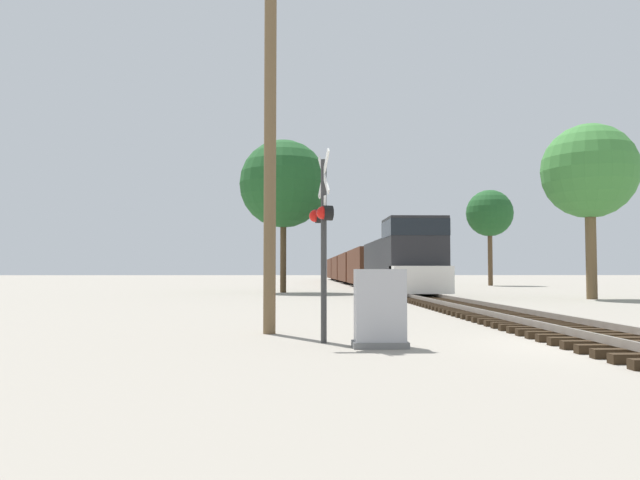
% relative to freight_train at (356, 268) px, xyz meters
% --- Properties ---
extents(ground_plane, '(400.00, 400.00, 0.00)m').
position_rel_freight_train_xyz_m(ground_plane, '(0.00, -56.27, -1.81)').
color(ground_plane, gray).
extents(rail_track_bed, '(2.60, 160.00, 0.31)m').
position_rel_freight_train_xyz_m(rail_track_bed, '(0.00, -56.27, -1.67)').
color(rail_track_bed, black).
rests_on(rail_track_bed, ground).
extents(freight_train, '(3.08, 77.07, 4.29)m').
position_rel_freight_train_xyz_m(freight_train, '(0.00, 0.00, 0.00)').
color(freight_train, '#232326').
rests_on(freight_train, ground).
extents(crossing_signal_near, '(0.48, 1.02, 3.89)m').
position_rel_freight_train_xyz_m(crossing_signal_near, '(-5.69, -55.41, 0.55)').
color(crossing_signal_near, '#333333').
rests_on(crossing_signal_near, ground).
extents(relay_cabinet, '(1.05, 0.61, 1.49)m').
position_rel_freight_train_xyz_m(relay_cabinet, '(-4.63, -56.17, -1.08)').
color(relay_cabinet, slate).
rests_on(relay_cabinet, ground).
extents(utility_pole, '(1.80, 0.29, 9.07)m').
position_rel_freight_train_xyz_m(utility_pole, '(-6.85, -53.49, 2.86)').
color(utility_pole, brown).
rests_on(utility_pole, ground).
extents(tree_far_right, '(4.89, 4.89, 9.08)m').
position_rel_freight_train_xyz_m(tree_far_right, '(8.88, -36.40, 4.77)').
color(tree_far_right, brown).
rests_on(tree_far_right, ground).
extents(tree_mid_background, '(5.95, 5.95, 10.32)m').
position_rel_freight_train_xyz_m(tree_mid_background, '(-7.26, -26.01, 5.52)').
color(tree_mid_background, '#473521').
rests_on(tree_mid_background, ground).
extents(tree_deep_background, '(4.61, 4.61, 9.49)m').
position_rel_freight_train_xyz_m(tree_deep_background, '(12.68, -7.06, 5.32)').
color(tree_deep_background, brown).
rests_on(tree_deep_background, ground).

